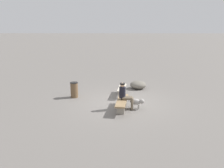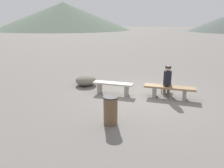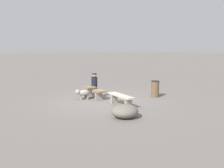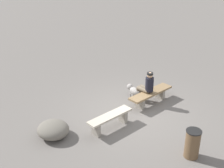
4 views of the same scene
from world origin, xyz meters
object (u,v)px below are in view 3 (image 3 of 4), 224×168
bench_right (94,91)px  trash_bin (155,89)px  seated_person (92,84)px  boulder (125,111)px  bench_left (121,98)px  dog (83,93)px

bench_right → trash_bin: 3.06m
seated_person → boulder: 3.63m
bench_left → seated_person: size_ratio=1.30×
bench_right → seated_person: 0.40m
seated_person → dog: size_ratio=1.66×
bench_right → boulder: boulder is taller
trash_bin → seated_person: bearing=57.7°
bench_left → bench_right: bench_left is taller
bench_left → trash_bin: 2.57m
seated_person → bench_left: bearing=-173.6°
bench_right → seated_person: bearing=132.6°
bench_left → bench_right: size_ratio=0.84×
seated_person → dog: 0.66m
seated_person → trash_bin: (-1.66, -2.63, -0.29)m
dog → trash_bin: bearing=170.9°
bench_left → trash_bin: trash_bin is taller
bench_right → trash_bin: size_ratio=2.33×
dog → bench_left: bearing=125.8°
boulder → bench_right: bearing=-15.9°
bench_left → boulder: bearing=151.8°
dog → trash_bin: (-1.64, -3.18, 0.07)m
seated_person → boulder: size_ratio=1.26×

